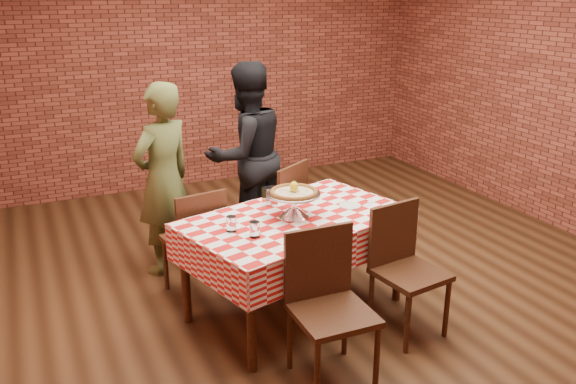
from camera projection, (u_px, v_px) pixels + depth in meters
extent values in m
plane|color=black|center=(319.00, 282.00, 4.88)|extent=(6.00, 6.00, 0.00)
plane|color=maroon|center=(203.00, 64.00, 6.97)|extent=(5.50, 0.00, 5.50)
cube|color=#442413|center=(296.00, 265.00, 4.34)|extent=(1.76, 1.32, 0.75)
cylinder|color=beige|center=(294.00, 193.00, 4.16)|extent=(0.47, 0.47, 0.03)
ellipsoid|color=gold|center=(294.00, 187.00, 4.15)|extent=(0.08, 0.08, 0.08)
cylinder|color=white|center=(255.00, 229.00, 3.85)|extent=(0.08, 0.08, 0.11)
cylinder|color=white|center=(231.00, 224.00, 3.94)|extent=(0.08, 0.08, 0.11)
cylinder|color=white|center=(350.00, 206.00, 4.41)|extent=(0.20, 0.20, 0.01)
cube|color=white|center=(367.00, 205.00, 4.43)|extent=(0.06, 0.05, 0.00)
cube|color=white|center=(371.00, 202.00, 4.49)|extent=(0.06, 0.05, 0.00)
cube|color=silver|center=(270.00, 196.00, 4.42)|extent=(0.10, 0.08, 0.14)
imported|color=#4A5027|center=(164.00, 180.00, 4.86)|extent=(0.70, 0.62, 1.61)
imported|color=black|center=(246.00, 155.00, 5.41)|extent=(0.95, 0.81, 1.70)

